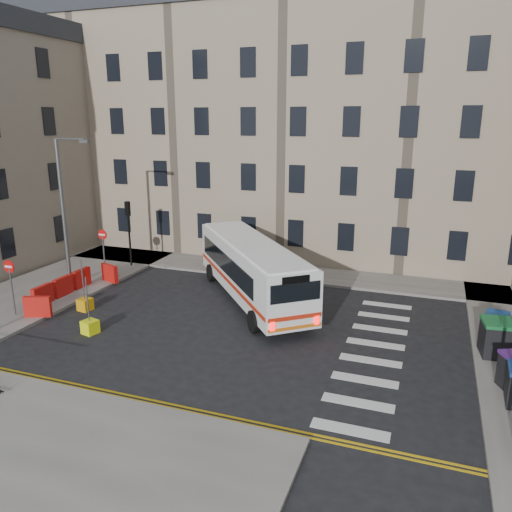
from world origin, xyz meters
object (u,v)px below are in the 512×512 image
Objects in this scene: wheelie_bin_e at (496,326)px; bus at (252,268)px; streetlamp at (63,211)px; wheelie_bin_d at (510,338)px; wheelie_bin_c at (496,338)px; bollard_chevron at (90,327)px; bollard_yellow at (85,304)px.

bus is at bearing -175.44° from wheelie_bin_e.
streetlamp is at bearing 149.97° from bus.
wheelie_bin_d is (22.07, -1.11, -3.49)m from streetlamp.
bus reaches higher than wheelie_bin_d.
wheelie_bin_c is 16.93m from bollard_chevron.
bollard_yellow is at bearing 170.13° from wheelie_bin_d.
bus is 8.43× the size of wheelie_bin_e.
wheelie_bin_e is (0.15, 1.57, -0.13)m from wheelie_bin_c.
wheelie_bin_e is (21.71, 0.27, -3.60)m from streetlamp.
bus is (10.24, 1.64, -2.59)m from streetlamp.
wheelie_bin_c is at bearing -53.67° from bus.
streetlamp is at bearing 162.90° from wheelie_bin_d.
wheelie_bin_e is (-0.36, 1.39, -0.11)m from wheelie_bin_d.
bollard_chevron is at bearing 177.89° from wheelie_bin_d.
streetlamp reaches higher than bus.
wheelie_bin_c is 0.96× the size of wheelie_bin_d.
wheelie_bin_d is (0.51, 0.18, -0.02)m from wheelie_bin_c.
bollard_chevron is at bearing -43.68° from streetlamp.
streetlamp reaches higher than wheelie_bin_e.
streetlamp is 0.80× the size of bus.
streetlamp is at bearing -167.92° from wheelie_bin_e.
bus is 8.41m from bollard_chevron.
bollard_chevron is (5.00, -4.78, -4.04)m from streetlamp.
wheelie_bin_d is at bearing 4.34° from bollard_yellow.
wheelie_bin_d is 19.13m from bollard_yellow.
bollard_yellow and bollard_chevron have the same top height.
wheelie_bin_d is 2.47× the size of bollard_chevron.
wheelie_bin_d is 1.44m from wheelie_bin_e.
bus is 8.50m from bollard_yellow.
streetlamp is 21.88m from wheelie_bin_c.
wheelie_bin_c reaches higher than wheelie_bin_d.
wheelie_bin_d is 1.22× the size of wheelie_bin_e.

